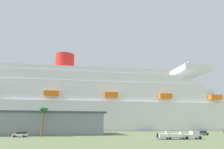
{
  "coord_description": "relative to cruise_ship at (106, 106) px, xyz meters",
  "views": [
    {
      "loc": [
        -21.58,
        -63.63,
        4.01
      ],
      "look_at": [
        -3.1,
        34.54,
        29.01
      ],
      "focal_mm": 31.87,
      "sensor_mm": 36.0,
      "label": 1
    }
  ],
  "objects": [
    {
      "name": "ground_plane",
      "position": [
        0.32,
        -41.69,
        -16.33
      ],
      "size": [
        600.0,
        600.0,
        0.0
      ],
      "primitive_type": "plane",
      "color": "#66754C"
    },
    {
      "name": "palm_tree",
      "position": [
        -31.52,
        -63.52,
        -8.87
      ],
      "size": [
        3.22,
        3.31,
        9.65
      ],
      "color": "brown",
      "rests_on": "ground_plane"
    },
    {
      "name": "small_boat_on_trailer",
      "position": [
        5.28,
        -82.95,
        -15.37
      ],
      "size": [
        8.86,
        2.55,
        2.15
      ],
      "color": "#595960",
      "rests_on": "ground_plane"
    },
    {
      "name": "terminal_building",
      "position": [
        -39.08,
        -49.52,
        -11.99
      ],
      "size": [
        59.85,
        24.09,
        8.63
      ],
      "color": "gray",
      "rests_on": "ground_plane"
    },
    {
      "name": "parked_car_green_wagon",
      "position": [
        25.74,
        -66.02,
        -15.5
      ],
      "size": [
        4.84,
        2.26,
        1.58
      ],
      "color": "#2D723F",
      "rests_on": "ground_plane"
    },
    {
      "name": "cruise_ship",
      "position": [
        0.0,
        0.0,
        0.0
      ],
      "size": [
        238.52,
        42.75,
        57.84
      ],
      "color": "white",
      "rests_on": "ground_plane"
    },
    {
      "name": "parked_car_silver_sedan",
      "position": [
        -37.61,
        -65.34,
        -15.5
      ],
      "size": [
        4.64,
        2.56,
        1.58
      ],
      "color": "silver",
      "rests_on": "ground_plane"
    },
    {
      "name": "pickup_truck",
      "position": [
        10.94,
        -83.37,
        -15.29
      ],
      "size": [
        5.73,
        2.61,
        2.2
      ],
      "color": "silver",
      "rests_on": "ground_plane"
    }
  ]
}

